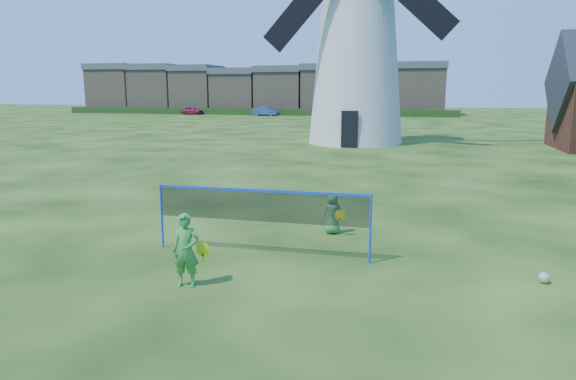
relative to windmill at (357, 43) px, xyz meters
The scene contains 10 objects.
ground 27.57m from the windmill, 87.35° to the right, with size 220.00×220.00×0.00m, color black.
windmill is the anchor object (origin of this frame).
badminton_net 27.12m from the windmill, 88.11° to the right, with size 5.05×0.05×1.55m.
player_girl 29.37m from the windmill, 89.94° to the right, with size 0.71×0.42×1.45m.
player_boy 25.19m from the windmill, 84.82° to the right, with size 0.68×0.54×1.10m.
play_ball 28.57m from the windmill, 75.71° to the right, with size 0.22×0.22×0.22m, color green.
terraced_houses 50.36m from the windmill, 115.51° to the left, with size 59.27×8.40×8.17m.
hedge 44.98m from the windmill, 117.81° to the left, with size 62.00×0.80×1.00m, color #193814.
car_left 49.30m from the windmill, 127.75° to the left, with size 1.42×3.54×1.21m, color maroon.
car_right 42.16m from the windmill, 115.02° to the left, with size 1.39×3.99×1.31m, color navy.
Camera 1 is at (3.00, -10.94, 3.77)m, focal length 32.42 mm.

